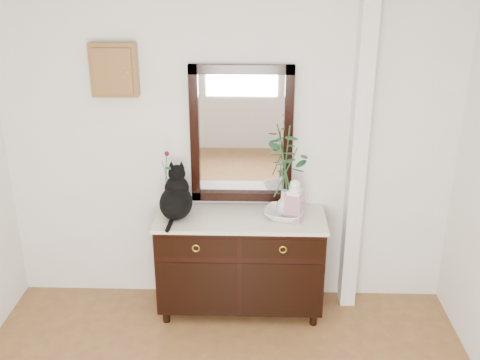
{
  "coord_description": "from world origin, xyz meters",
  "views": [
    {
      "loc": [
        0.22,
        -2.22,
        2.74
      ],
      "look_at": [
        0.1,
        1.63,
        1.2
      ],
      "focal_mm": 42.0,
      "sensor_mm": 36.0,
      "label": 1
    }
  ],
  "objects_px": {
    "lotus_bowl": "(284,214)",
    "cat": "(176,193)",
    "sideboard": "(240,259)",
    "ginger_jar": "(294,199)"
  },
  "relations": [
    {
      "from": "sideboard",
      "to": "ginger_jar",
      "type": "relative_size",
      "value": 3.84
    },
    {
      "from": "sideboard",
      "to": "ginger_jar",
      "type": "xyz_separation_m",
      "value": [
        0.41,
        -0.04,
        0.55
      ]
    },
    {
      "from": "ginger_jar",
      "to": "sideboard",
      "type": "bearing_deg",
      "value": 174.07
    },
    {
      "from": "lotus_bowl",
      "to": "cat",
      "type": "bearing_deg",
      "value": -179.32
    },
    {
      "from": "cat",
      "to": "lotus_bowl",
      "type": "xyz_separation_m",
      "value": [
        0.83,
        0.01,
        -0.17
      ]
    },
    {
      "from": "lotus_bowl",
      "to": "ginger_jar",
      "type": "relative_size",
      "value": 0.87
    },
    {
      "from": "cat",
      "to": "lotus_bowl",
      "type": "height_order",
      "value": "cat"
    },
    {
      "from": "sideboard",
      "to": "lotus_bowl",
      "type": "height_order",
      "value": "lotus_bowl"
    },
    {
      "from": "sideboard",
      "to": "lotus_bowl",
      "type": "xyz_separation_m",
      "value": [
        0.34,
        -0.01,
        0.41
      ]
    },
    {
      "from": "sideboard",
      "to": "ginger_jar",
      "type": "height_order",
      "value": "ginger_jar"
    }
  ]
}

